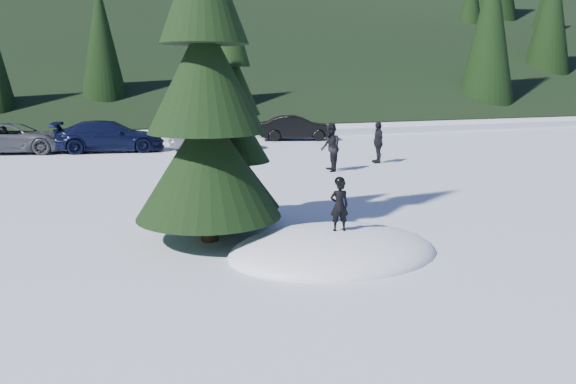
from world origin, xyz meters
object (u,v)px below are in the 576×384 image
object	(u,v)px
spruce_tall	(206,90)
spruce_short	(234,139)
car_2	(16,138)
car_4	(213,135)
car_5	(297,128)
car_3	(110,136)
adult_0	(330,148)
child_skier	(339,206)
adult_1	(378,142)

from	to	relation	value
spruce_tall	spruce_short	bearing A→B (deg)	54.46
car_2	car_4	distance (m)	9.57
car_2	car_5	world-z (taller)	car_2
spruce_tall	car_3	world-z (taller)	spruce_tall
spruce_short	adult_0	bearing A→B (deg)	48.49
child_skier	car_3	bearing A→B (deg)	-68.20
adult_0	child_skier	bearing A→B (deg)	-11.20
car_2	adult_1	bearing A→B (deg)	-108.41
car_2	car_5	bearing A→B (deg)	-74.41
spruce_short	car_4	bearing A→B (deg)	78.56
adult_0	car_3	xyz separation A→B (m)	(-7.64, 9.48, -0.17)
car_4	child_skier	bearing A→B (deg)	179.98
spruce_tall	spruce_short	size ratio (longest dim) A/B	1.60
spruce_tall	car_3	size ratio (longest dim) A/B	1.63
spruce_short	car_5	bearing A→B (deg)	63.63
car_2	car_4	size ratio (longest dim) A/B	1.16
child_skier	car_4	size ratio (longest dim) A/B	0.24
car_3	car_4	xyz separation A→B (m)	(5.01, -1.00, -0.01)
adult_0	adult_1	bearing A→B (deg)	127.99
car_3	car_4	size ratio (longest dim) A/B	1.18
child_skier	car_2	bearing A→B (deg)	-57.31
spruce_short	car_4	distance (m)	15.20
spruce_short	spruce_tall	bearing A→B (deg)	-125.54
adult_0	car_5	distance (m)	11.54
adult_0	car_5	xyz separation A→B (m)	(3.04, 11.13, -0.22)
spruce_tall	adult_0	world-z (taller)	spruce_tall
child_skier	adult_1	distance (m)	13.11
spruce_short	adult_0	xyz separation A→B (m)	(5.63, 6.36, -1.17)
spruce_short	adult_0	size ratio (longest dim) A/B	2.86
spruce_tall	adult_1	bearing A→B (deg)	43.73
spruce_tall	car_4	distance (m)	16.92
car_3	spruce_short	bearing A→B (deg)	-163.06
adult_1	car_2	size ratio (longest dim) A/B	0.34
child_skier	car_2	xyz separation A→B (m)	(-7.63, 20.19, -0.29)
child_skier	adult_1	world-z (taller)	adult_1
adult_1	car_5	world-z (taller)	adult_1
car_4	spruce_tall	bearing A→B (deg)	171.53
car_3	car_5	world-z (taller)	car_3
child_skier	car_5	bearing A→B (deg)	-97.59
adult_1	spruce_tall	bearing A→B (deg)	-33.47
car_2	car_3	world-z (taller)	car_3
adult_1	car_2	bearing A→B (deg)	-109.10
adult_1	car_3	xyz separation A→B (m)	(-10.52, 8.14, -0.12)
car_4	car_5	world-z (taller)	car_4
spruce_tall	car_3	xyz separation A→B (m)	(-1.01, 17.24, -2.55)
child_skier	adult_0	size ratio (longest dim) A/B	0.57
spruce_short	adult_1	bearing A→B (deg)	42.13
car_3	car_5	distance (m)	10.81
spruce_short	adult_1	size ratio (longest dim) A/B	3.03
spruce_short	car_4	world-z (taller)	spruce_short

